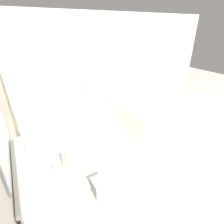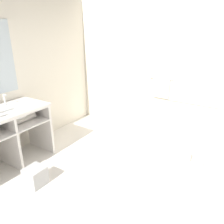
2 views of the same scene
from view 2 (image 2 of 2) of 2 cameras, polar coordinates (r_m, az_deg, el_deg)
ground_plane at (r=2.92m, az=0.87°, el=-23.21°), size 16.00×16.00×0.00m
wall_back_with_blinds at (r=4.21m, az=17.67°, el=10.62°), size 7.40×0.13×2.70m
vanity_counter at (r=3.64m, az=-25.99°, el=-3.49°), size 0.68×1.29×0.92m
sink_faucet at (r=3.76m, az=-26.25°, el=2.90°), size 0.09×0.04×0.18m
bathtub at (r=3.55m, az=21.96°, el=-9.50°), size 1.03×1.80×0.71m
waste_bin at (r=3.31m, az=-19.37°, el=-15.54°), size 0.25×0.25×0.26m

